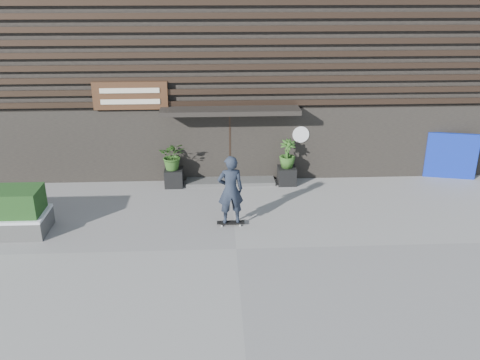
{
  "coord_description": "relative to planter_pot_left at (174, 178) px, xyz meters",
  "views": [
    {
      "loc": [
        -0.48,
        -11.69,
        6.58
      ],
      "look_at": [
        0.2,
        2.06,
        1.1
      ],
      "focal_mm": 38.45,
      "sensor_mm": 36.0,
      "label": 1
    }
  ],
  "objects": [
    {
      "name": "planter_pot_right",
      "position": [
        3.8,
        0.0,
        0.0
      ],
      "size": [
        0.6,
        0.6,
        0.6
      ],
      "primitive_type": "cube",
      "color": "black",
      "rests_on": "ground"
    },
    {
      "name": "skateboarder",
      "position": [
        1.8,
        -3.02,
        0.78
      ],
      "size": [
        0.78,
        0.56,
        2.07
      ],
      "color": "black",
      "rests_on": "ground"
    },
    {
      "name": "planter_pot_left",
      "position": [
        0.0,
        0.0,
        0.0
      ],
      "size": [
        0.6,
        0.6,
        0.6
      ],
      "primitive_type": "cube",
      "color": "black",
      "rests_on": "ground"
    },
    {
      "name": "bamboo_right",
      "position": [
        3.8,
        0.0,
        0.78
      ],
      "size": [
        0.54,
        0.54,
        0.96
      ],
      "primitive_type": "imported",
      "color": "#2D591E",
      "rests_on": "planter_pot_right"
    },
    {
      "name": "bamboo_left",
      "position": [
        0.0,
        0.0,
        0.78
      ],
      "size": [
        0.86,
        0.75,
        0.96
      ],
      "primitive_type": "imported",
      "color": "#2D591E",
      "rests_on": "planter_pot_left"
    },
    {
      "name": "building",
      "position": [
        1.9,
        5.56,
        3.69
      ],
      "size": [
        18.0,
        11.0,
        8.0
      ],
      "color": "black",
      "rests_on": "ground"
    },
    {
      "name": "entrance_step",
      "position": [
        1.9,
        0.2,
        -0.24
      ],
      "size": [
        3.0,
        0.8,
        0.12
      ],
      "primitive_type": "cube",
      "color": "#474644",
      "rests_on": "ground"
    },
    {
      "name": "ground",
      "position": [
        1.9,
        -4.4,
        -0.3
      ],
      "size": [
        80.0,
        80.0,
        0.0
      ],
      "primitive_type": "plane",
      "color": "gray",
      "rests_on": "ground"
    },
    {
      "name": "blue_tarp",
      "position": [
        9.55,
        0.3,
        0.5
      ],
      "size": [
        1.7,
        0.51,
        1.61
      ],
      "primitive_type": "cube",
      "rotation": [
        0.0,
        0.0,
        -0.23
      ],
      "color": "#0C219D",
      "rests_on": "ground"
    }
  ]
}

